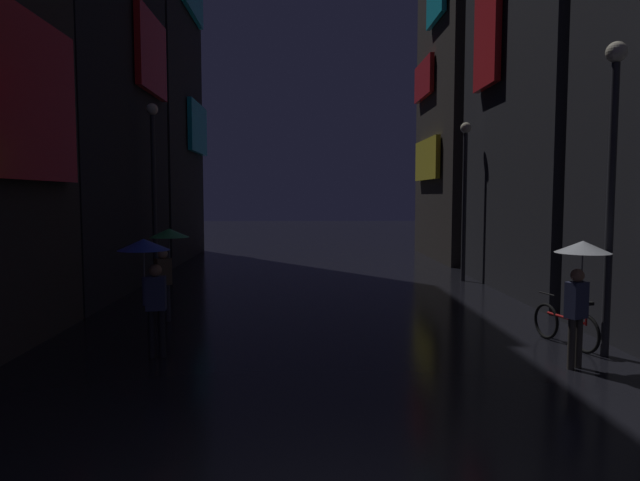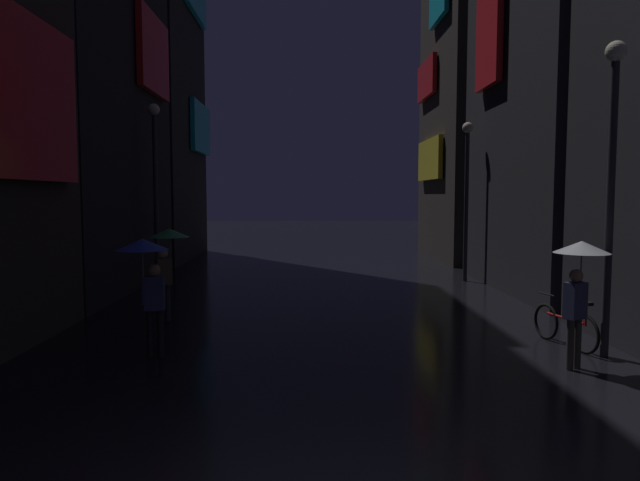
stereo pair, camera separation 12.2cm
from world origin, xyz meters
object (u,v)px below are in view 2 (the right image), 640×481
at_px(pedestrian_midstreet_centre_clear, 580,268).
at_px(streetlamp_left_far, 155,174).
at_px(pedestrian_near_crossing_green, 168,248).
at_px(pedestrian_foreground_left_blue, 146,264).
at_px(bicycle_parked_at_storefront, 565,326).
at_px(streetlamp_right_near, 612,162).
at_px(streetlamp_right_far, 467,182).

height_order(pedestrian_midstreet_centre_clear, streetlamp_left_far, streetlamp_left_far).
relative_size(pedestrian_near_crossing_green, streetlamp_left_far, 0.37).
bearing_deg(pedestrian_foreground_left_blue, bicycle_parked_at_storefront, 4.34).
bearing_deg(pedestrian_near_crossing_green, bicycle_parked_at_storefront, -16.71).
xyz_separation_m(streetlamp_left_far, streetlamp_right_near, (10.00, -7.97, -0.09)).
bearing_deg(streetlamp_left_far, pedestrian_foreground_left_blue, -76.55).
distance_m(streetlamp_left_far, streetlamp_right_far, 10.06).
height_order(bicycle_parked_at_storefront, streetlamp_right_far, streetlamp_right_far).
distance_m(pedestrian_midstreet_centre_clear, streetlamp_left_far, 12.73).
xyz_separation_m(pedestrian_midstreet_centre_clear, pedestrian_near_crossing_green, (-7.67, 3.76, 0.00)).
height_order(bicycle_parked_at_storefront, streetlamp_left_far, streetlamp_left_far).
distance_m(pedestrian_foreground_left_blue, bicycle_parked_at_storefront, 7.85).
bearing_deg(pedestrian_foreground_left_blue, streetlamp_left_far, 103.45).
bearing_deg(streetlamp_right_far, bicycle_parked_at_storefront, -92.73).
relative_size(pedestrian_midstreet_centre_clear, bicycle_parked_at_storefront, 1.19).
distance_m(bicycle_parked_at_storefront, streetlamp_left_far, 12.46).
bearing_deg(pedestrian_midstreet_centre_clear, streetlamp_right_far, 85.20).
height_order(pedestrian_near_crossing_green, bicycle_parked_at_storefront, pedestrian_near_crossing_green).
bearing_deg(bicycle_parked_at_storefront, pedestrian_midstreet_centre_clear, -107.26).
bearing_deg(bicycle_parked_at_storefront, streetlamp_right_far, 87.27).
bearing_deg(streetlamp_right_near, streetlamp_right_far, 90.00).
distance_m(pedestrian_near_crossing_green, streetlamp_left_far, 5.42).
bearing_deg(streetlamp_right_far, pedestrian_foreground_left_blue, -132.35).
distance_m(streetlamp_right_near, streetlamp_right_far, 9.01).
xyz_separation_m(streetlamp_right_near, streetlamp_right_far, (0.00, 9.01, -0.13)).
bearing_deg(streetlamp_left_far, pedestrian_midstreet_centre_clear, -43.14).
distance_m(pedestrian_midstreet_centre_clear, pedestrian_near_crossing_green, 8.55).
height_order(pedestrian_foreground_left_blue, streetlamp_left_far, streetlamp_left_far).
bearing_deg(streetlamp_right_near, pedestrian_midstreet_centre_clear, -141.72).
bearing_deg(pedestrian_foreground_left_blue, streetlamp_right_far, 47.65).
xyz_separation_m(pedestrian_foreground_left_blue, streetlamp_right_far, (8.12, 8.91, 1.65)).
bearing_deg(streetlamp_right_far, pedestrian_near_crossing_green, -145.22).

